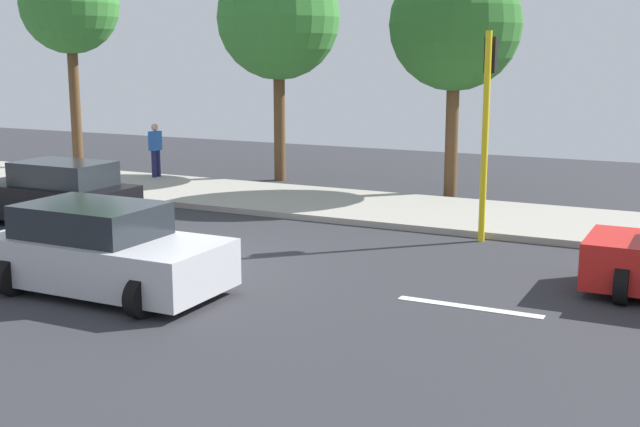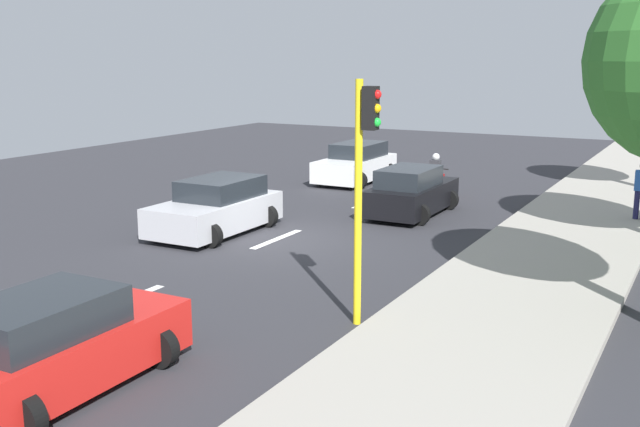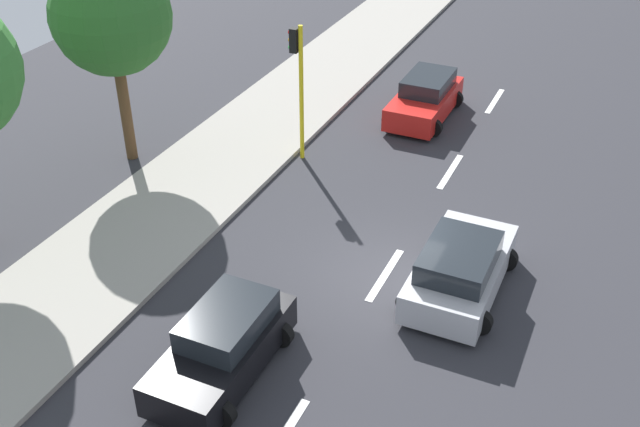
{
  "view_description": "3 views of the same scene",
  "coord_description": "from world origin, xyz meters",
  "px_view_note": "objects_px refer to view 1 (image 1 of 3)",
  "views": [
    {
      "loc": [
        -12.53,
        -9.51,
        4.07
      ],
      "look_at": [
        1.93,
        -2.34,
        0.89
      ],
      "focal_mm": 46.26,
      "sensor_mm": 36.0,
      "label": 1
    },
    {
      "loc": [
        10.49,
        -16.96,
        4.92
      ],
      "look_at": [
        1.32,
        0.03,
        0.84
      ],
      "focal_mm": 42.42,
      "sensor_mm": 36.0,
      "label": 2
    },
    {
      "loc": [
        -4.97,
        14.94,
        11.99
      ],
      "look_at": [
        1.97,
        -0.22,
        1.25
      ],
      "focal_mm": 42.34,
      "sensor_mm": 36.0,
      "label": 3
    }
  ],
  "objects_px": {
    "car_silver": "(104,251)",
    "street_tree_north": "(455,25)",
    "traffic_light_corner": "(487,106)",
    "street_tree_center": "(279,19)",
    "street_tree_south": "(70,6)",
    "car_black": "(57,195)",
    "pedestrian_near_signal": "(155,148)"
  },
  "relations": [
    {
      "from": "car_silver",
      "to": "street_tree_north",
      "type": "height_order",
      "value": "street_tree_north"
    },
    {
      "from": "car_black",
      "to": "street_tree_south",
      "type": "distance_m",
      "value": 10.96
    },
    {
      "from": "traffic_light_corner",
      "to": "street_tree_south",
      "type": "distance_m",
      "value": 16.76
    },
    {
      "from": "traffic_light_corner",
      "to": "street_tree_center",
      "type": "relative_size",
      "value": 0.64
    },
    {
      "from": "street_tree_south",
      "to": "pedestrian_near_signal",
      "type": "bearing_deg",
      "value": -104.79
    },
    {
      "from": "traffic_light_corner",
      "to": "street_tree_center",
      "type": "xyz_separation_m",
      "value": [
        5.54,
        8.16,
        2.14
      ]
    },
    {
      "from": "car_black",
      "to": "street_tree_south",
      "type": "height_order",
      "value": "street_tree_south"
    },
    {
      "from": "traffic_light_corner",
      "to": "street_tree_north",
      "type": "distance_m",
      "value": 5.86
    },
    {
      "from": "car_black",
      "to": "street_tree_center",
      "type": "distance_m",
      "value": 9.54
    },
    {
      "from": "pedestrian_near_signal",
      "to": "street_tree_north",
      "type": "relative_size",
      "value": 0.25
    },
    {
      "from": "car_black",
      "to": "street_tree_north",
      "type": "relative_size",
      "value": 0.6
    },
    {
      "from": "street_tree_north",
      "to": "traffic_light_corner",
      "type": "bearing_deg",
      "value": -155.15
    },
    {
      "from": "pedestrian_near_signal",
      "to": "street_tree_north",
      "type": "bearing_deg",
      "value": -81.07
    },
    {
      "from": "street_tree_center",
      "to": "street_tree_north",
      "type": "xyz_separation_m",
      "value": [
        -0.49,
        -5.82,
        -0.29
      ]
    },
    {
      "from": "pedestrian_near_signal",
      "to": "street_tree_south",
      "type": "relative_size",
      "value": 0.23
    },
    {
      "from": "car_black",
      "to": "car_silver",
      "type": "xyz_separation_m",
      "value": [
        -3.93,
        -4.83,
        0.0
      ]
    },
    {
      "from": "street_tree_north",
      "to": "car_silver",
      "type": "bearing_deg",
      "value": 168.37
    },
    {
      "from": "car_black",
      "to": "street_tree_center",
      "type": "relative_size",
      "value": 0.56
    },
    {
      "from": "car_silver",
      "to": "street_tree_center",
      "type": "bearing_deg",
      "value": 15.46
    },
    {
      "from": "street_tree_north",
      "to": "street_tree_south",
      "type": "height_order",
      "value": "street_tree_south"
    },
    {
      "from": "pedestrian_near_signal",
      "to": "car_black",
      "type": "bearing_deg",
      "value": -162.73
    },
    {
      "from": "pedestrian_near_signal",
      "to": "street_tree_center",
      "type": "height_order",
      "value": "street_tree_center"
    },
    {
      "from": "pedestrian_near_signal",
      "to": "traffic_light_corner",
      "type": "relative_size",
      "value": 0.38
    },
    {
      "from": "traffic_light_corner",
      "to": "pedestrian_near_signal",
      "type": "bearing_deg",
      "value": 72.76
    },
    {
      "from": "car_black",
      "to": "street_tree_north",
      "type": "bearing_deg",
      "value": -42.67
    },
    {
      "from": "car_black",
      "to": "traffic_light_corner",
      "type": "height_order",
      "value": "traffic_light_corner"
    },
    {
      "from": "car_black",
      "to": "pedestrian_near_signal",
      "type": "height_order",
      "value": "pedestrian_near_signal"
    },
    {
      "from": "car_silver",
      "to": "street_tree_north",
      "type": "bearing_deg",
      "value": -11.63
    },
    {
      "from": "street_tree_north",
      "to": "street_tree_south",
      "type": "xyz_separation_m",
      "value": [
        -0.33,
        13.52,
        0.83
      ]
    },
    {
      "from": "pedestrian_near_signal",
      "to": "street_tree_north",
      "type": "distance_m",
      "value": 10.07
    },
    {
      "from": "car_silver",
      "to": "street_tree_center",
      "type": "distance_m",
      "value": 13.47
    },
    {
      "from": "car_black",
      "to": "street_tree_south",
      "type": "bearing_deg",
      "value": 39.71
    }
  ]
}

